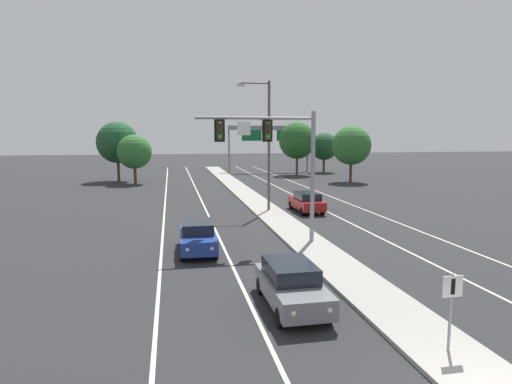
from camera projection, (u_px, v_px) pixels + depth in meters
median_island at (293, 232)px, 27.32m from camera, size 2.40×110.00×0.15m
lane_stripe_oncoming_center at (208, 215)px, 33.25m from camera, size 0.14×100.00×0.01m
lane_stripe_receding_center at (326, 211)px, 35.03m from camera, size 0.14×100.00×0.01m
edge_stripe_left at (164, 217)px, 32.62m from camera, size 0.14×100.00×0.01m
edge_stripe_right at (365, 210)px, 35.65m from camera, size 0.14×100.00×0.01m
overhead_signal_mast at (277, 149)px, 23.67m from camera, size 6.55×0.44×7.20m
median_sign_post at (451, 301)px, 11.97m from camera, size 0.60×0.10×2.20m
street_lamp_median at (266, 138)px, 33.96m from camera, size 2.58×0.28×10.00m
car_oncoming_grey at (291, 284)px, 15.53m from camera, size 1.85×4.48×1.58m
car_oncoming_blue at (198, 236)px, 22.84m from camera, size 1.89×4.50×1.58m
car_receding_red at (307, 202)px, 34.59m from camera, size 1.87×4.49×1.58m
highway_sign_gantry at (269, 134)px, 70.45m from camera, size 13.28×0.42×7.50m
tree_far_right_a at (324, 146)px, 70.24m from camera, size 4.40×4.40×6.36m
tree_far_left_c at (117, 142)px, 56.69m from camera, size 5.33×5.33×7.71m
tree_far_left_a at (134, 152)px, 53.72m from camera, size 4.19×4.19×6.07m
tree_far_right_c at (351, 145)px, 55.62m from camera, size 4.95×4.95×7.17m
tree_far_right_b at (297, 141)px, 65.26m from camera, size 5.44×5.44×7.87m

